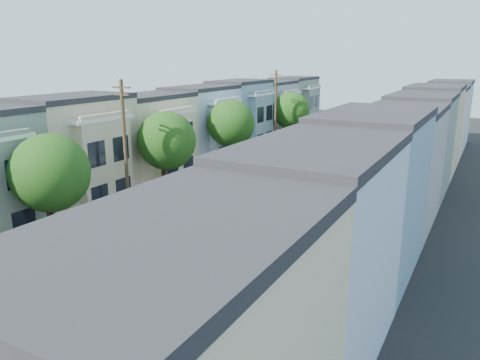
{
  "coord_description": "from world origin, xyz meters",
  "views": [
    {
      "loc": [
        16.59,
        -22.92,
        11.64
      ],
      "look_at": [
        -0.5,
        8.5,
        2.2
      ],
      "focal_mm": 35.0,
      "sensor_mm": 36.0,
      "label": 1
    }
  ],
  "objects_px": {
    "parked_right_b": "(246,252)",
    "lead_sedan": "(287,189)",
    "tree_e": "(290,111)",
    "fedex_truck": "(252,203)",
    "tree_far_r": "(394,128)",
    "tree_d": "(230,124)",
    "parked_left_d": "(218,181)",
    "tree_c": "(166,141)",
    "utility_pole_far": "(275,113)",
    "parked_right_c": "(342,179)",
    "parked_left_c": "(111,228)",
    "tree_b": "(49,173)",
    "parked_left_b": "(37,258)",
    "parked_right_a": "(140,333)",
    "parked_right_d": "(365,161)",
    "utility_pole_near": "(125,151)"
  },
  "relations": [
    {
      "from": "parked_right_b",
      "to": "lead_sedan",
      "type": "bearing_deg",
      "value": 98.55
    },
    {
      "from": "tree_e",
      "to": "fedex_truck",
      "type": "bearing_deg",
      "value": -72.67
    },
    {
      "from": "tree_far_r",
      "to": "fedex_truck",
      "type": "bearing_deg",
      "value": -100.27
    },
    {
      "from": "tree_d",
      "to": "parked_left_d",
      "type": "bearing_deg",
      "value": -73.59
    },
    {
      "from": "parked_left_d",
      "to": "tree_far_r",
      "type": "bearing_deg",
      "value": 59.11
    },
    {
      "from": "tree_c",
      "to": "tree_far_r",
      "type": "height_order",
      "value": "tree_c"
    },
    {
      "from": "utility_pole_far",
      "to": "parked_right_c",
      "type": "height_order",
      "value": "utility_pole_far"
    },
    {
      "from": "tree_e",
      "to": "parked_left_c",
      "type": "distance_m",
      "value": 34.23
    },
    {
      "from": "tree_b",
      "to": "parked_right_c",
      "type": "bearing_deg",
      "value": 64.11
    },
    {
      "from": "utility_pole_far",
      "to": "parked_left_d",
      "type": "bearing_deg",
      "value": -84.89
    },
    {
      "from": "tree_far_r",
      "to": "parked_left_b",
      "type": "height_order",
      "value": "tree_far_r"
    },
    {
      "from": "parked_left_d",
      "to": "parked_right_c",
      "type": "distance_m",
      "value": 11.54
    },
    {
      "from": "tree_d",
      "to": "parked_right_a",
      "type": "distance_m",
      "value": 29.68
    },
    {
      "from": "tree_b",
      "to": "parked_right_d",
      "type": "xyz_separation_m",
      "value": [
        11.2,
        31.5,
        -4.22
      ]
    },
    {
      "from": "tree_d",
      "to": "tree_far_r",
      "type": "relative_size",
      "value": 1.39
    },
    {
      "from": "lead_sedan",
      "to": "parked_right_b",
      "type": "height_order",
      "value": "parked_right_b"
    },
    {
      "from": "parked_left_d",
      "to": "parked_right_b",
      "type": "relative_size",
      "value": 0.84
    },
    {
      "from": "tree_c",
      "to": "parked_left_c",
      "type": "xyz_separation_m",
      "value": [
        1.4,
        -8.04,
        -4.52
      ]
    },
    {
      "from": "tree_far_r",
      "to": "parked_left_c",
      "type": "xyz_separation_m",
      "value": [
        -11.79,
        -32.51,
        -3.28
      ]
    },
    {
      "from": "parked_left_b",
      "to": "tree_b",
      "type": "bearing_deg",
      "value": 115.81
    },
    {
      "from": "utility_pole_near",
      "to": "lead_sedan",
      "type": "bearing_deg",
      "value": 54.12
    },
    {
      "from": "tree_e",
      "to": "parked_right_a",
      "type": "xyz_separation_m",
      "value": [
        11.2,
        -42.57,
        -4.3
      ]
    },
    {
      "from": "utility_pole_near",
      "to": "parked_right_c",
      "type": "bearing_deg",
      "value": 55.76
    },
    {
      "from": "parked_left_c",
      "to": "parked_right_b",
      "type": "xyz_separation_m",
      "value": [
        9.8,
        0.61,
        0.11
      ]
    },
    {
      "from": "parked_right_a",
      "to": "parked_right_c",
      "type": "distance_m",
      "value": 28.44
    },
    {
      "from": "tree_b",
      "to": "parked_left_c",
      "type": "distance_m",
      "value": 5.62
    },
    {
      "from": "utility_pole_far",
      "to": "parked_right_b",
      "type": "relative_size",
      "value": 1.92
    },
    {
      "from": "lead_sedan",
      "to": "parked_right_c",
      "type": "height_order",
      "value": "lead_sedan"
    },
    {
      "from": "fedex_truck",
      "to": "parked_right_b",
      "type": "bearing_deg",
      "value": -61.35
    },
    {
      "from": "tree_far_r",
      "to": "parked_left_d",
      "type": "bearing_deg",
      "value": -122.08
    },
    {
      "from": "parked_right_a",
      "to": "parked_right_c",
      "type": "bearing_deg",
      "value": 89.02
    },
    {
      "from": "utility_pole_near",
      "to": "parked_right_c",
      "type": "relative_size",
      "value": 2.59
    },
    {
      "from": "parked_right_a",
      "to": "fedex_truck",
      "type": "bearing_deg",
      "value": 99.0
    },
    {
      "from": "parked_left_d",
      "to": "parked_right_d",
      "type": "height_order",
      "value": "parked_right_d"
    },
    {
      "from": "parked_left_b",
      "to": "parked_left_c",
      "type": "height_order",
      "value": "parked_left_b"
    },
    {
      "from": "lead_sedan",
      "to": "parked_left_d",
      "type": "height_order",
      "value": "parked_left_d"
    },
    {
      "from": "parked_left_d",
      "to": "parked_right_d",
      "type": "xyz_separation_m",
      "value": [
        9.8,
        14.52,
        0.07
      ]
    },
    {
      "from": "tree_d",
      "to": "parked_right_a",
      "type": "relative_size",
      "value": 1.69
    },
    {
      "from": "parked_right_a",
      "to": "parked_right_d",
      "type": "bearing_deg",
      "value": 89.02
    },
    {
      "from": "tree_d",
      "to": "parked_right_a",
      "type": "xyz_separation_m",
      "value": [
        11.2,
        -27.11,
        -4.57
      ]
    },
    {
      "from": "utility_pole_near",
      "to": "tree_e",
      "type": "bearing_deg",
      "value": 90.0
    },
    {
      "from": "tree_e",
      "to": "parked_right_b",
      "type": "relative_size",
      "value": 1.41
    },
    {
      "from": "parked_left_b",
      "to": "parked_right_d",
      "type": "relative_size",
      "value": 1.14
    },
    {
      "from": "parked_left_d",
      "to": "tree_d",
      "type": "bearing_deg",
      "value": 107.6
    },
    {
      "from": "tree_c",
      "to": "utility_pole_far",
      "type": "distance_m",
      "value": 21.29
    },
    {
      "from": "tree_c",
      "to": "tree_e",
      "type": "distance_m",
      "value": 25.88
    },
    {
      "from": "utility_pole_far",
      "to": "parked_right_d",
      "type": "height_order",
      "value": "utility_pole_far"
    },
    {
      "from": "parked_left_c",
      "to": "parked_right_d",
      "type": "height_order",
      "value": "parked_right_d"
    },
    {
      "from": "tree_c",
      "to": "parked_left_d",
      "type": "xyz_separation_m",
      "value": [
        1.4,
        5.65,
        -4.47
      ]
    },
    {
      "from": "parked_right_a",
      "to": "parked_right_d",
      "type": "distance_m",
      "value": 36.86
    }
  ]
}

